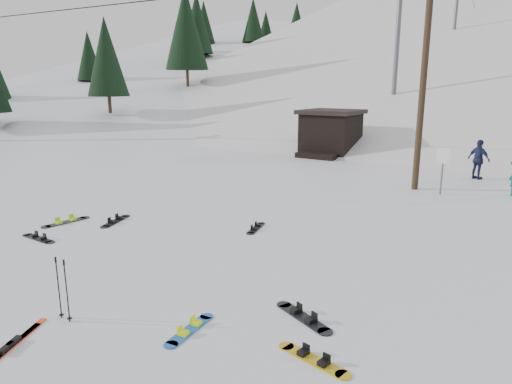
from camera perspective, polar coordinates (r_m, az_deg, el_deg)
The scene contains 18 objects.
ground at distance 9.42m, azimuth -17.56°, elevation -14.20°, with size 200.00×200.00×0.00m, color silver.
ski_slope at distance 62.63m, azimuth 26.09°, elevation -3.13°, with size 60.00×75.00×45.00m, color silver.
ridge_left at distance 69.82m, azimuth -5.26°, elevation 0.63°, with size 34.00×85.00×38.00m, color silver.
treeline_left at distance 60.89m, azimuth -8.74°, elevation 9.15°, with size 20.00×64.00×10.00m, color black, non-canonical shape.
utility_pole at distance 19.68m, azimuth 20.25°, elevation 13.76°, with size 2.00×0.26×9.00m.
trail_sign at distance 19.26m, azimuth 22.33°, elevation 3.41°, with size 0.50×0.09×1.85m.
lift_hut at distance 28.69m, azimuth 9.28°, elevation 7.36°, with size 3.40×4.10×2.75m.
lift_tower_near at distance 36.88m, azimuth 17.30°, elevation 18.35°, with size 2.20×0.36×8.00m.
hero_snowboard at distance 8.51m, azimuth -8.28°, elevation -16.62°, with size 0.36×1.32×0.09m.
hero_skis at distance 8.93m, azimuth -28.40°, elevation -16.64°, with size 0.93×1.77×0.10m.
ski_poles at distance 9.21m, azimuth -23.03°, elevation -11.06°, with size 0.33×0.09×1.21m.
board_scatter_a at distance 14.31m, azimuth -25.56°, elevation -5.22°, with size 1.40×0.28×0.10m.
board_scatter_b at distance 15.18m, azimuth -17.15°, elevation -3.46°, with size 0.67×1.44×0.11m.
board_scatter_c at distance 15.62m, azimuth -22.67°, elevation -3.44°, with size 0.43×1.58×0.11m.
board_scatter_d at distance 8.86m, azimuth 5.94°, elevation -15.26°, with size 1.39×0.76×0.10m.
board_scatter_e at distance 7.72m, azimuth 7.18°, elevation -20.03°, with size 1.35×0.46×0.10m.
board_scatter_f at distance 13.82m, azimuth -0.01°, elevation -4.51°, with size 0.51×1.25×0.09m.
skier_navy at distance 23.18m, azimuth 26.07°, elevation 3.67°, with size 1.07×0.45×1.82m, color #1A2241.
Camera 1 is at (6.67, -5.11, 4.25)m, focal length 32.00 mm.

